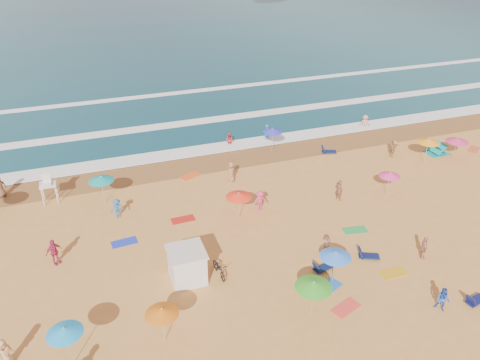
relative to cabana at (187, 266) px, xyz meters
name	(u,v)px	position (x,y,z in m)	size (l,w,h in m)	color
ground	(264,240)	(5.84, 2.04, -1.00)	(220.00, 220.00, 0.00)	gold
ocean	(119,20)	(5.84, 86.04, -1.00)	(220.00, 140.00, 0.18)	#0C4756
wet_sand	(213,162)	(5.84, 14.54, -0.99)	(220.00, 220.00, 0.00)	olive
surf_foam	(189,125)	(5.84, 23.36, -0.90)	(200.00, 18.70, 0.05)	white
cabana	(187,266)	(0.00, 0.00, 0.00)	(2.00, 2.00, 2.00)	silver
cabana_roof	(186,252)	(0.00, 0.00, 1.06)	(2.20, 2.20, 0.12)	silver
bicycle	(219,269)	(1.90, -0.30, -0.51)	(0.65, 1.87, 0.98)	black
lifeguard_stand	(49,190)	(-7.88, 12.20, 0.05)	(1.20, 1.20, 2.10)	white
beach_umbrellas	(311,203)	(9.38, 2.33, 1.08)	(56.61, 30.63, 0.82)	blue
loungers	(355,254)	(10.79, -1.47, -0.83)	(58.55, 24.11, 0.34)	#0D1C45
towels	(279,252)	(6.28, 0.50, -0.98)	(47.22, 25.46, 0.03)	red
beachgoers	(236,201)	(5.25, 6.31, -0.20)	(39.10, 25.54, 2.12)	brown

